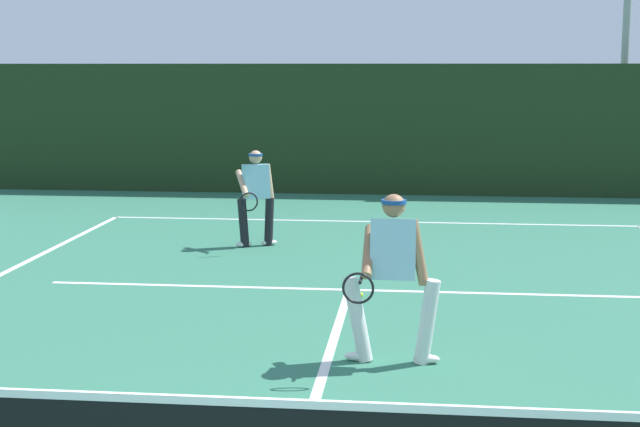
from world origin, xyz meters
name	(u,v)px	position (x,y,z in m)	size (l,w,h in m)	color
court_line_baseline_far	(370,222)	(0.00, 11.87, 0.00)	(9.71, 0.10, 0.01)	white
court_line_service	(349,290)	(0.00, 6.56, 0.00)	(7.92, 0.10, 0.01)	white
court_line_centre	(322,376)	(0.00, 3.20, 0.00)	(0.10, 6.40, 0.01)	white
player_near	(392,271)	(0.63, 3.67, 0.91)	(0.95, 0.89, 1.66)	silver
player_far	(256,194)	(-1.69, 9.32, 0.84)	(0.69, 0.92, 1.54)	black
tennis_ball	(361,295)	(0.17, 6.18, 0.03)	(0.07, 0.07, 0.07)	#D1E033
back_fence_windscreen	(380,130)	(0.00, 15.59, 1.45)	(19.28, 0.12, 2.90)	#1C3119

